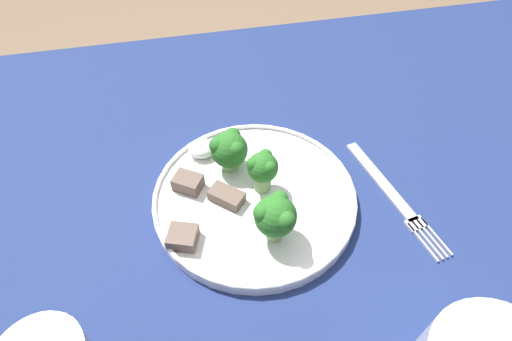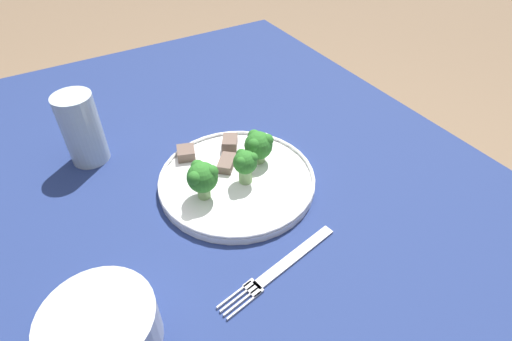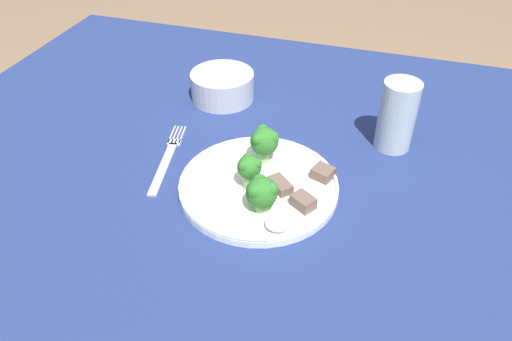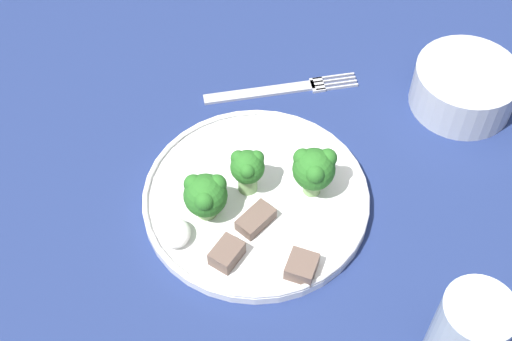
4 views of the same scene
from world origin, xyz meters
name	(u,v)px [view 4 (image 4 of 4)]	position (x,y,z in m)	size (l,w,h in m)	color
table	(317,219)	(0.00, 0.00, 0.64)	(1.29, 1.01, 0.73)	navy
dinner_plate	(256,198)	(0.04, -0.08, 0.74)	(0.26, 0.26, 0.02)	white
fork	(280,90)	(-0.14, -0.05, 0.73)	(0.06, 0.20, 0.00)	#B2B2B7
cream_bowl	(464,88)	(-0.12, 0.18, 0.76)	(0.13, 0.13, 0.06)	#B7BCC6
broccoli_floret_near_rim_left	(205,195)	(0.06, -0.13, 0.78)	(0.05, 0.05, 0.06)	#7FA866
broccoli_floret_center_left	(247,168)	(0.02, -0.09, 0.78)	(0.04, 0.04, 0.06)	#7FA866
broccoli_floret_back_left	(314,169)	(0.03, -0.01, 0.78)	(0.05, 0.05, 0.06)	#7FA866
meat_slice_front_slice	(227,254)	(0.12, -0.11, 0.75)	(0.04, 0.04, 0.02)	brown
meat_slice_middle_slice	(256,220)	(0.07, -0.08, 0.75)	(0.05, 0.05, 0.02)	brown
meat_slice_rear_slice	(302,266)	(0.13, -0.03, 0.75)	(0.04, 0.04, 0.02)	brown
sauce_dollop	(175,233)	(0.09, -0.17, 0.75)	(0.04, 0.03, 0.02)	white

